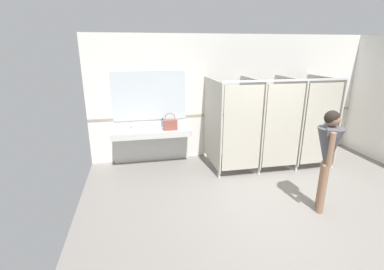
{
  "coord_description": "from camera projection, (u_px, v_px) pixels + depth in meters",
  "views": [
    {
      "loc": [
        -2.42,
        -3.68,
        2.63
      ],
      "look_at": [
        -1.49,
        0.89,
        1.15
      ],
      "focal_mm": 25.92,
      "sensor_mm": 36.0,
      "label": 1
    }
  ],
  "objects": [
    {
      "name": "paper_cup",
      "position": [
        143.0,
        129.0,
        6.15
      ],
      "size": [
        0.07,
        0.07,
        0.09
      ],
      "primitive_type": "cylinder",
      "color": "beige",
      "rests_on": "vanity_counter"
    },
    {
      "name": "wall_back",
      "position": [
        236.0,
        97.0,
        6.84
      ],
      "size": [
        7.05,
        0.12,
        2.93
      ],
      "primitive_type": "cube",
      "color": "silver",
      "rests_on": "ground_plane"
    },
    {
      "name": "handbag",
      "position": [
        170.0,
        124.0,
        6.17
      ],
      "size": [
        0.32,
        0.12,
        0.39
      ],
      "color": "#934C42",
      "rests_on": "vanity_counter"
    },
    {
      "name": "mirror_panel",
      "position": [
        149.0,
        96.0,
        6.34
      ],
      "size": [
        1.67,
        0.02,
        1.12
      ],
      "primitive_type": "cube",
      "color": "silver",
      "rests_on": "wall_back"
    },
    {
      "name": "vanity_counter",
      "position": [
        152.0,
        137.0,
        6.42
      ],
      "size": [
        1.77,
        0.59,
        0.97
      ],
      "color": "silver",
      "rests_on": "ground_plane"
    },
    {
      "name": "bathroom_stalls",
      "position": [
        273.0,
        121.0,
        6.17
      ],
      "size": [
        2.74,
        1.36,
        2.03
      ],
      "color": "#B2AD9E",
      "rests_on": "ground_plane"
    },
    {
      "name": "person_standing",
      "position": [
        328.0,
        149.0,
        4.38
      ],
      "size": [
        0.55,
        0.55,
        1.72
      ],
      "color": "#8C664C",
      "rests_on": "ground_plane"
    },
    {
      "name": "ground_plane",
      "position": [
        288.0,
        212.0,
        4.71
      ],
      "size": [
        7.05,
        6.03,
        0.1
      ],
      "primitive_type": "cube",
      "color": "gray"
    },
    {
      "name": "wall_back_tile_band",
      "position": [
        236.0,
        114.0,
        6.91
      ],
      "size": [
        7.05,
        0.01,
        0.06
      ],
      "primitive_type": "cube",
      "color": "#9E937F",
      "rests_on": "wall_back"
    },
    {
      "name": "soap_dispenser",
      "position": [
        163.0,
        123.0,
        6.46
      ],
      "size": [
        0.07,
        0.07,
        0.2
      ],
      "color": "teal",
      "rests_on": "vanity_counter"
    }
  ]
}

